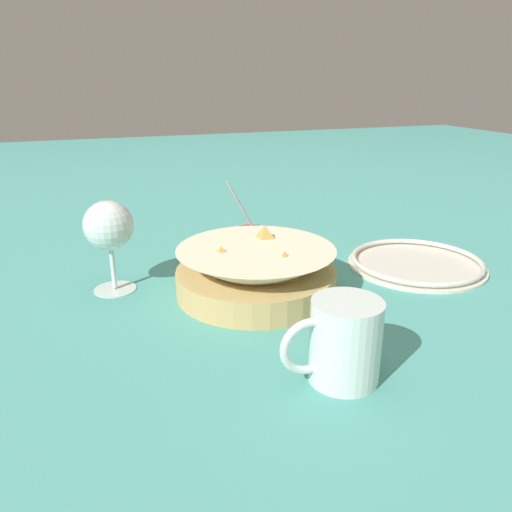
{
  "coord_description": "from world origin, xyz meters",
  "views": [
    {
      "loc": [
        0.21,
        0.64,
        0.31
      ],
      "look_at": [
        -0.02,
        0.01,
        0.06
      ],
      "focal_mm": 35.0,
      "sensor_mm": 36.0,
      "label": 1
    }
  ],
  "objects_px": {
    "sauce_cup": "(250,237)",
    "side_plate": "(417,263)",
    "food_basket": "(256,273)",
    "beer_mug": "(343,344)",
    "wine_glass": "(109,228)"
  },
  "relations": [
    {
      "from": "sauce_cup",
      "to": "side_plate",
      "type": "xyz_separation_m",
      "value": [
        -0.23,
        0.19,
        -0.01
      ]
    },
    {
      "from": "wine_glass",
      "to": "beer_mug",
      "type": "xyz_separation_m",
      "value": [
        -0.21,
        0.32,
        -0.05
      ]
    },
    {
      "from": "food_basket",
      "to": "sauce_cup",
      "type": "relative_size",
      "value": 1.82
    },
    {
      "from": "food_basket",
      "to": "beer_mug",
      "type": "bearing_deg",
      "value": 92.45
    },
    {
      "from": "food_basket",
      "to": "side_plate",
      "type": "height_order",
      "value": "food_basket"
    },
    {
      "from": "sauce_cup",
      "to": "side_plate",
      "type": "height_order",
      "value": "sauce_cup"
    },
    {
      "from": "wine_glass",
      "to": "side_plate",
      "type": "bearing_deg",
      "value": 171.12
    },
    {
      "from": "sauce_cup",
      "to": "side_plate",
      "type": "relative_size",
      "value": 0.57
    },
    {
      "from": "sauce_cup",
      "to": "beer_mug",
      "type": "relative_size",
      "value": 1.16
    },
    {
      "from": "sauce_cup",
      "to": "wine_glass",
      "type": "bearing_deg",
      "value": 24.38
    },
    {
      "from": "wine_glass",
      "to": "side_plate",
      "type": "height_order",
      "value": "wine_glass"
    },
    {
      "from": "side_plate",
      "to": "beer_mug",
      "type": "bearing_deg",
      "value": 41.36
    },
    {
      "from": "food_basket",
      "to": "sauce_cup",
      "type": "distance_m",
      "value": 0.21
    },
    {
      "from": "beer_mug",
      "to": "side_plate",
      "type": "xyz_separation_m",
      "value": [
        -0.28,
        -0.25,
        -0.03
      ]
    },
    {
      "from": "beer_mug",
      "to": "side_plate",
      "type": "height_order",
      "value": "beer_mug"
    }
  ]
}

